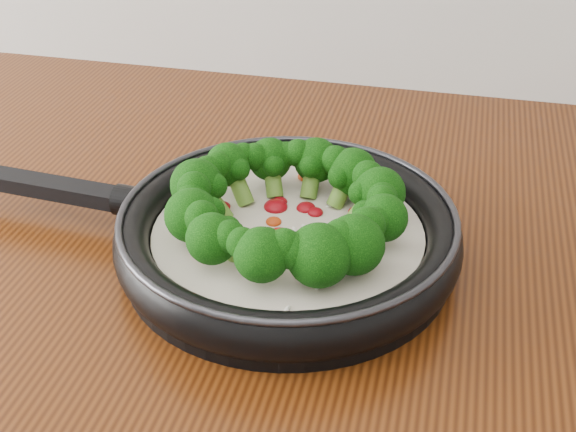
# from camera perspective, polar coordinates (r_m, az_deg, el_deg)

# --- Properties ---
(skillet) EXTENTS (0.52, 0.35, 0.09)m
(skillet) POSITION_cam_1_polar(r_m,az_deg,el_deg) (0.71, -0.17, -0.94)
(skillet) COLOR black
(skillet) RESTS_ON counter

